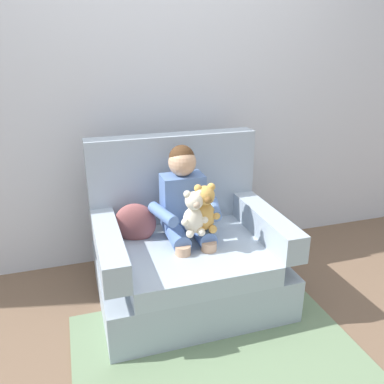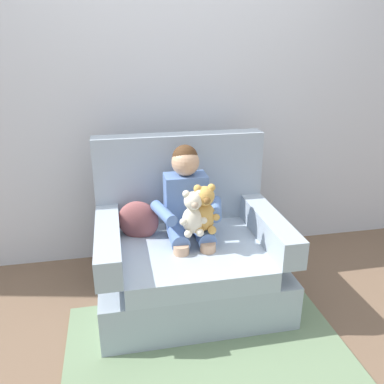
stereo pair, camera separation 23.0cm
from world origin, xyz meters
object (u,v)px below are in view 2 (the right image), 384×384
armchair (188,252)px  throw_pillow (138,221)px  plush_honey (204,210)px  seated_child (188,206)px  plush_cream (193,214)px

armchair → throw_pillow: 0.37m
plush_honey → throw_pillow: size_ratio=1.13×
armchair → throw_pillow: (-0.30, 0.11, 0.20)m
armchair → throw_pillow: size_ratio=4.30×
seated_child → throw_pillow: (-0.30, 0.10, -0.11)m
armchair → plush_cream: (-0.00, -0.15, 0.33)m
throw_pillow → plush_honey: bearing=-33.4°
seated_child → plush_honey: 0.17m
seated_child → plush_honey: size_ratio=2.80×
armchair → plush_cream: bearing=-90.8°
seated_child → plush_honey: bearing=-59.9°
plush_honey → plush_cream: 0.08m
armchair → plush_honey: (0.07, -0.14, 0.34)m
plush_cream → armchair: bearing=79.8°
armchair → plush_cream: 0.37m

